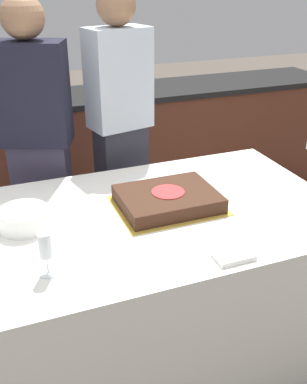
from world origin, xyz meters
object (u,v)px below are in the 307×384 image
object	(u,v)px
plate_stack	(24,219)
wine_glass	(45,248)
cake	(168,199)
person_cutting_cake	(121,136)
person_standing_back	(39,151)

from	to	relation	value
plate_stack	wine_glass	distance (m)	0.35
cake	person_cutting_cake	xyz separation A→B (m)	(-0.00, 0.70, 0.07)
cake	person_standing_back	distance (m)	0.84
wine_glass	person_cutting_cake	size ratio (longest dim) A/B	0.10
person_cutting_cake	person_standing_back	size ratio (longest dim) A/B	1.02
wine_glass	person_standing_back	size ratio (longest dim) A/B	0.10
cake	person_standing_back	xyz separation A→B (m)	(-0.46, 0.70, 0.04)
person_cutting_cake	person_standing_back	distance (m)	0.46
plate_stack	person_cutting_cake	world-z (taller)	person_cutting_cake
wine_glass	person_standing_back	distance (m)	1.01
person_standing_back	plate_stack	bearing A→B (deg)	98.60
person_cutting_cake	wine_glass	bearing A→B (deg)	47.21
wine_glass	person_standing_back	bearing A→B (deg)	83.09
wine_glass	cake	bearing A→B (deg)	27.73
plate_stack	person_standing_back	bearing A→B (deg)	76.27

